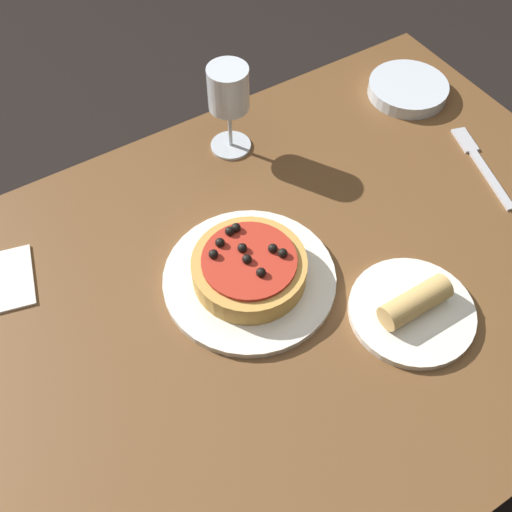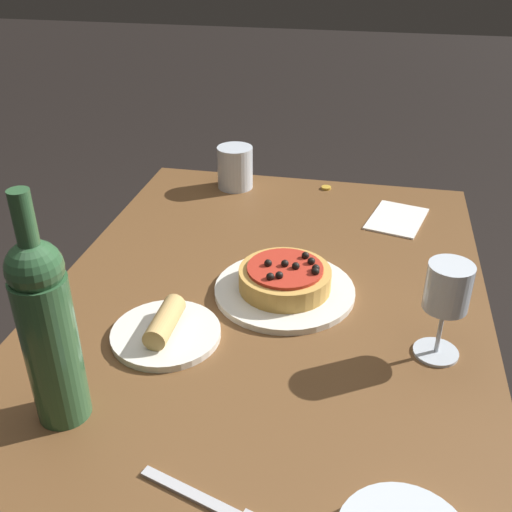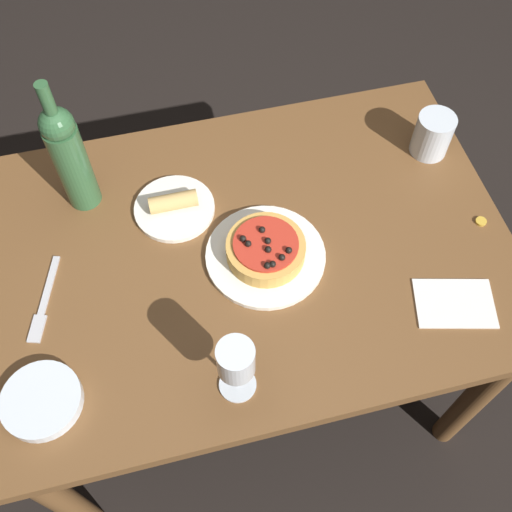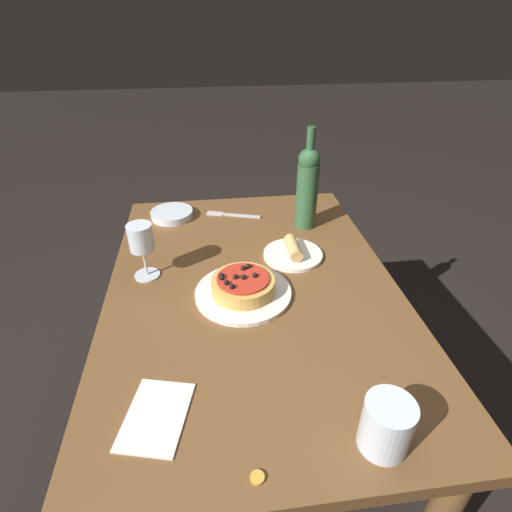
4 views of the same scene
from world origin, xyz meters
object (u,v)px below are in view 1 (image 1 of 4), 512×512
at_px(dining_table, 279,319).
at_px(side_plate, 413,309).
at_px(dinner_plate, 249,279).
at_px(wine_glass, 228,93).
at_px(pizza, 249,268).
at_px(side_bowl, 408,89).
at_px(fork, 479,161).

height_order(dining_table, side_plate, side_plate).
relative_size(dinner_plate, wine_glass, 1.57).
bearing_deg(dinner_plate, dining_table, 139.53).
distance_m(dinner_plate, side_plate, 0.24).
bearing_deg(dining_table, pizza, -40.83).
height_order(pizza, wine_glass, wine_glass).
distance_m(dining_table, side_bowl, 0.51).
distance_m(wine_glass, fork, 0.44).
height_order(pizza, side_bowl, pizza).
xyz_separation_m(side_bowl, side_plate, (0.31, 0.38, 0.00)).
distance_m(dining_table, wine_glass, 0.37).
distance_m(fork, side_plate, 0.34).
relative_size(dinner_plate, side_bowl, 1.71).
relative_size(wine_glass, side_bowl, 1.09).
bearing_deg(dining_table, wine_glass, -106.16).
height_order(dining_table, dinner_plate, dinner_plate).
bearing_deg(wine_glass, dining_table, 73.84).
xyz_separation_m(dinner_plate, pizza, (-0.00, -0.00, 0.03)).
height_order(dinner_plate, side_bowl, side_bowl).
distance_m(side_bowl, fork, 0.21).
height_order(dinner_plate, pizza, pizza).
xyz_separation_m(dinner_plate, wine_glass, (-0.12, -0.26, 0.11)).
relative_size(wine_glass, fork, 0.84).
bearing_deg(side_plate, side_bowl, -129.58).
bearing_deg(pizza, dinner_plate, 80.95).
xyz_separation_m(fork, side_plate, (0.30, 0.17, 0.01)).
bearing_deg(side_bowl, dinner_plate, 23.51).
bearing_deg(fork, dining_table, 111.74).
distance_m(dinner_plate, side_bowl, 0.52).
height_order(pizza, fork, pizza).
distance_m(dinner_plate, pizza, 0.03).
xyz_separation_m(dinner_plate, side_bowl, (-0.48, -0.21, 0.01)).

